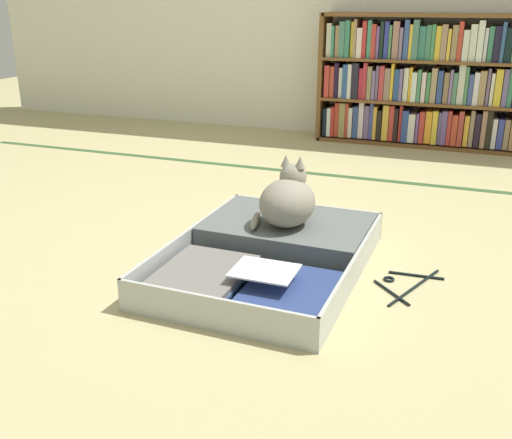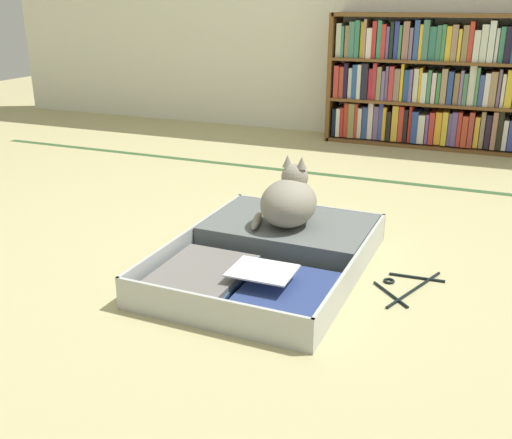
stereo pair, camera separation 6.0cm
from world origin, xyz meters
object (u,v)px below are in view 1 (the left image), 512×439
at_px(clothes_hanger, 406,284).
at_px(open_suitcase, 273,250).
at_px(black_cat, 288,201).
at_px(bookshelf, 422,83).

bearing_deg(clothes_hanger, open_suitcase, 177.06).
height_order(open_suitcase, black_cat, black_cat).
relative_size(black_cat, clothes_hanger, 0.80).
distance_m(bookshelf, open_suitcase, 2.29).
height_order(bookshelf, clothes_hanger, bookshelf).
height_order(open_suitcase, clothes_hanger, open_suitcase).
distance_m(open_suitcase, clothes_hanger, 0.51).
bearing_deg(black_cat, clothes_hanger, -16.75).
distance_m(bookshelf, black_cat, 2.14).
xyz_separation_m(open_suitcase, clothes_hanger, (0.51, -0.03, -0.04)).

